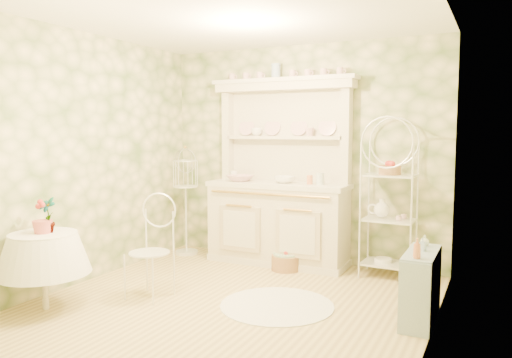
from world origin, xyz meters
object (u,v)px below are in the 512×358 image
at_px(kitchen_dresser, 278,172).
at_px(floor_basket, 286,261).
at_px(round_table, 44,270).
at_px(bakers_rack, 389,194).
at_px(side_shelf, 421,288).
at_px(birdcage_stand, 186,203).
at_px(cafe_chair, 149,251).

bearing_deg(kitchen_dresser, floor_basket, -49.77).
bearing_deg(round_table, bakers_rack, 43.12).
relative_size(side_shelf, birdcage_stand, 0.50).
distance_m(kitchen_dresser, cafe_chair, 1.97).
bearing_deg(cafe_chair, kitchen_dresser, 53.92).
height_order(bakers_rack, cafe_chair, bakers_rack).
bearing_deg(birdcage_stand, kitchen_dresser, 4.97).
relative_size(cafe_chair, birdcage_stand, 0.68).
bearing_deg(round_table, floor_basket, 55.83).
distance_m(bakers_rack, cafe_chair, 2.68).
bearing_deg(bakers_rack, cafe_chair, -136.03).
height_order(round_table, floor_basket, round_table).
xyz_separation_m(kitchen_dresser, round_table, (-1.27, -2.44, -0.78)).
bearing_deg(kitchen_dresser, cafe_chair, -109.26).
height_order(side_shelf, cafe_chair, cafe_chair).
distance_m(bakers_rack, round_table, 3.63).
bearing_deg(floor_basket, side_shelf, -30.05).
bearing_deg(side_shelf, birdcage_stand, 159.28).
relative_size(kitchen_dresser, bakers_rack, 1.22).
height_order(cafe_chair, floor_basket, cafe_chair).
relative_size(round_table, cafe_chair, 0.79).
bearing_deg(cafe_chair, side_shelf, -4.81).
distance_m(round_table, birdcage_stand, 2.35).
distance_m(cafe_chair, floor_basket, 1.74).
xyz_separation_m(bakers_rack, birdcage_stand, (-2.64, -0.12, -0.25)).
height_order(kitchen_dresser, floor_basket, kitchen_dresser).
bearing_deg(kitchen_dresser, birdcage_stand, -175.03).
relative_size(bakers_rack, side_shelf, 2.73).
distance_m(kitchen_dresser, floor_basket, 1.09).
bearing_deg(kitchen_dresser, round_table, -117.42).
xyz_separation_m(side_shelf, floor_basket, (-1.66, 0.96, -0.19)).
distance_m(bakers_rack, floor_basket, 1.43).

